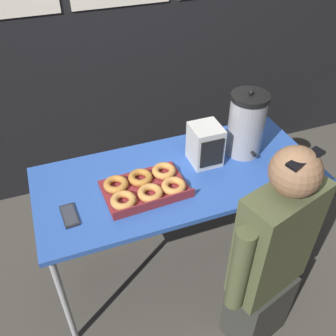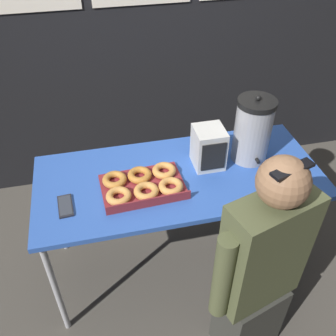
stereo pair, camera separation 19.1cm
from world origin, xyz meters
name	(u,v)px [view 2 (the right image)]	position (x,y,z in m)	size (l,w,h in m)	color
ground_plane	(177,262)	(0.00, 0.00, 0.00)	(12.00, 12.00, 0.00)	#4C473F
back_wall	(142,22)	(0.00, 1.05, 1.21)	(6.00, 0.11, 2.41)	black
folding_table	(179,182)	(0.00, 0.00, 0.70)	(1.51, 0.66, 0.75)	#2D56B2
donut_box	(143,185)	(-0.20, -0.06, 0.78)	(0.43, 0.31, 0.05)	maroon
coffee_urn	(253,130)	(0.41, 0.06, 0.94)	(0.20, 0.23, 0.39)	#939399
cell_phone	(65,206)	(-0.59, -0.10, 0.76)	(0.08, 0.15, 0.01)	black
space_heater	(209,148)	(0.17, 0.06, 0.87)	(0.16, 0.17, 0.22)	silver
person_seated	(259,272)	(0.23, -0.56, 0.60)	(0.50, 0.29, 1.25)	#33332D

